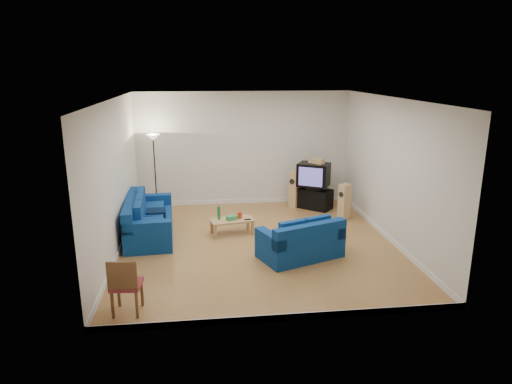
{
  "coord_description": "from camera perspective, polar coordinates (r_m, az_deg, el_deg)",
  "views": [
    {
      "loc": [
        -1.2,
        -9.47,
        3.81
      ],
      "look_at": [
        0.0,
        0.4,
        1.1
      ],
      "focal_mm": 32.0,
      "sensor_mm": 36.0,
      "label": 1
    }
  ],
  "objects": [
    {
      "name": "dining_chair",
      "position": [
        7.59,
        -16.05,
        -10.93
      ],
      "size": [
        0.5,
        0.5,
        0.97
      ],
      "rotation": [
        0.0,
        0.0,
        -0.09
      ],
      "color": "brown",
      "rests_on": "ground"
    },
    {
      "name": "centre_speaker",
      "position": [
        12.55,
        7.56,
        3.9
      ],
      "size": [
        0.41,
        0.45,
        0.15
      ],
      "primitive_type": "cube",
      "rotation": [
        0.0,
        0.0,
        -0.89
      ],
      "color": "tan",
      "rests_on": "television"
    },
    {
      "name": "sofa_loveseat",
      "position": [
        9.51,
        5.72,
        -6.42
      ],
      "size": [
        1.87,
        1.45,
        0.82
      ],
      "rotation": [
        0.0,
        0.0,
        0.37
      ],
      "color": "navy",
      "rests_on": "ground"
    },
    {
      "name": "remote",
      "position": [
        10.73,
        -1.07,
        -3.44
      ],
      "size": [
        0.16,
        0.08,
        0.02
      ],
      "primitive_type": "cube",
      "rotation": [
        0.0,
        0.0,
        0.19
      ],
      "color": "black",
      "rests_on": "coffee_table"
    },
    {
      "name": "tissue_box",
      "position": [
        10.72,
        -3.04,
        -3.25
      ],
      "size": [
        0.28,
        0.23,
        0.1
      ],
      "primitive_type": "cube",
      "rotation": [
        0.0,
        0.0,
        0.5
      ],
      "color": "green",
      "rests_on": "coffee_table"
    },
    {
      "name": "room",
      "position": [
        9.81,
        0.28,
        1.89
      ],
      "size": [
        6.01,
        6.51,
        3.21
      ],
      "color": "brown",
      "rests_on": "ground"
    },
    {
      "name": "speaker_right",
      "position": [
        12.0,
        10.99,
        -1.21
      ],
      "size": [
        0.35,
        0.33,
        0.94
      ],
      "rotation": [
        0.0,
        0.0,
        -1.02
      ],
      "color": "tan",
      "rests_on": "ground"
    },
    {
      "name": "television",
      "position": [
        12.64,
        7.2,
        2.17
      ],
      "size": [
        1.01,
        0.93,
        0.63
      ],
      "rotation": [
        0.0,
        0.0,
        -0.51
      ],
      "color": "black",
      "rests_on": "av_receiver"
    },
    {
      "name": "sofa_three_seat",
      "position": [
        10.93,
        -13.5,
        -3.69
      ],
      "size": [
        1.17,
        2.43,
        0.92
      ],
      "rotation": [
        0.0,
        0.0,
        -1.51
      ],
      "color": "navy",
      "rests_on": "ground"
    },
    {
      "name": "floor_lamp",
      "position": [
        12.41,
        -12.67,
        5.35
      ],
      "size": [
        0.36,
        0.36,
        2.13
      ],
      "color": "black",
      "rests_on": "ground"
    },
    {
      "name": "av_receiver",
      "position": [
        12.72,
        7.36,
        0.54
      ],
      "size": [
        0.55,
        0.52,
        0.1
      ],
      "primitive_type": "cube",
      "rotation": [
        0.0,
        0.0,
        -0.54
      ],
      "color": "black",
      "rests_on": "tv_stand"
    },
    {
      "name": "coffee_table",
      "position": [
        10.8,
        -3.02,
        -3.69
      ],
      "size": [
        1.07,
        0.67,
        0.36
      ],
      "rotation": [
        0.0,
        0.0,
        0.19
      ],
      "color": "tan",
      "rests_on": "ground"
    },
    {
      "name": "speaker_left",
      "position": [
        12.87,
        4.85,
        0.38
      ],
      "size": [
        0.38,
        0.39,
        1.04
      ],
      "rotation": [
        0.0,
        0.0,
        -0.72
      ],
      "color": "tan",
      "rests_on": "ground"
    },
    {
      "name": "bottle",
      "position": [
        10.76,
        -4.67,
        -2.62
      ],
      "size": [
        0.1,
        0.1,
        0.31
      ],
      "primitive_type": "cylinder",
      "rotation": [
        0.0,
        0.0,
        0.59
      ],
      "color": "#197233",
      "rests_on": "coffee_table"
    },
    {
      "name": "red_canister",
      "position": [
        10.83,
        -2.04,
        -2.91
      ],
      "size": [
        0.11,
        0.11,
        0.15
      ],
      "primitive_type": "cylinder",
      "rotation": [
        0.0,
        0.0,
        0.06
      ],
      "color": "red",
      "rests_on": "coffee_table"
    },
    {
      "name": "tv_stand",
      "position": [
        12.85,
        7.34,
        -0.83
      ],
      "size": [
        1.02,
        0.99,
        0.56
      ],
      "primitive_type": "cube",
      "rotation": [
        0.0,
        0.0,
        -0.72
      ],
      "color": "black",
      "rests_on": "ground"
    }
  ]
}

